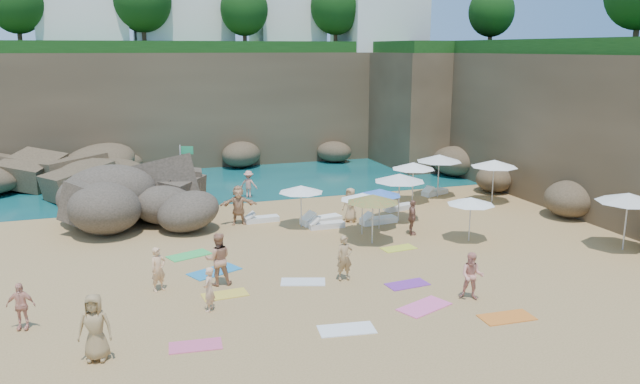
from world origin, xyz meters
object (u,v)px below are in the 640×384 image
object	(u,v)px
lounger_0	(262,219)
person_stand_5	(238,205)
flag_pole	(183,170)
person_stand_2	(249,184)
parasol_0	(400,178)
parasol_2	(494,163)
person_stand_0	(158,269)
person_stand_4	(350,205)
person_stand_1	(218,259)
rock_outcrop	(138,223)
person_stand_6	(209,289)
parasol_1	(301,189)
person_stand_3	(412,217)

from	to	relation	value
lounger_0	person_stand_5	distance (m)	1.42
flag_pole	person_stand_2	distance (m)	4.78
parasol_0	parasol_2	xyz separation A→B (m)	(6.51, 1.73, 0.02)
parasol_0	lounger_0	xyz separation A→B (m)	(-6.41, 2.01, -2.05)
lounger_0	person_stand_0	world-z (taller)	person_stand_0
person_stand_4	person_stand_1	bearing A→B (deg)	-82.44
rock_outcrop	parasol_0	world-z (taller)	parasol_0
person_stand_6	parasol_1	bearing A→B (deg)	172.83
person_stand_6	person_stand_3	bearing A→B (deg)	145.77
person_stand_0	person_stand_5	xyz separation A→B (m)	(4.35, 7.50, 0.16)
rock_outcrop	person_stand_6	size ratio (longest dim) A/B	4.81
parasol_1	lounger_0	size ratio (longest dim) A/B	1.29
person_stand_0	person_stand_1	size ratio (longest dim) A/B	0.82
person_stand_1	person_stand_4	world-z (taller)	person_stand_1
parasol_0	parasol_1	bearing A→B (deg)	174.10
person_stand_3	person_stand_5	distance (m)	8.30
rock_outcrop	parasol_2	world-z (taller)	parasol_2
person_stand_0	person_stand_6	distance (m)	2.67
rock_outcrop	parasol_2	xyz separation A→B (m)	(18.73, -1.95, 2.20)
person_stand_2	person_stand_6	world-z (taller)	person_stand_2
person_stand_0	person_stand_5	world-z (taller)	person_stand_5
parasol_0	lounger_0	bearing A→B (deg)	162.62
parasol_0	parasol_1	distance (m)	4.89
person_stand_2	person_stand_5	size ratio (longest dim) A/B	0.81
parasol_0	person_stand_3	xyz separation A→B (m)	(-0.43, -2.29, -1.37)
parasol_0	person_stand_2	bearing A→B (deg)	129.29
person_stand_2	person_stand_4	bearing A→B (deg)	152.21
lounger_0	person_stand_6	size ratio (longest dim) A/B	1.13
rock_outcrop	parasol_2	size ratio (longest dim) A/B	2.81
parasol_0	person_stand_6	world-z (taller)	parasol_0
parasol_1	person_stand_1	bearing A→B (deg)	-128.98
lounger_0	person_stand_1	xyz separation A→B (m)	(-3.41, -7.65, 0.84)
person_stand_1	person_stand_3	bearing A→B (deg)	-155.23
person_stand_5	person_stand_4	bearing A→B (deg)	-4.69
lounger_0	person_stand_1	size ratio (longest dim) A/B	0.86
person_stand_3	parasol_0	bearing A→B (deg)	8.30
person_stand_2	person_stand_6	xyz separation A→B (m)	(-4.59, -15.06, -0.04)
flag_pole	person_stand_0	distance (m)	10.72
lounger_0	person_stand_2	xyz separation A→B (m)	(0.50, 5.22, 0.65)
lounger_0	person_stand_1	bearing A→B (deg)	-115.43
lounger_0	rock_outcrop	bearing A→B (deg)	162.49
person_stand_6	person_stand_5	bearing A→B (deg)	-169.76
lounger_0	person_stand_6	bearing A→B (deg)	-113.97
person_stand_1	person_stand_4	bearing A→B (deg)	-135.04
parasol_0	person_stand_0	size ratio (longest dim) A/B	1.58
parasol_0	lounger_0	world-z (taller)	parasol_0
parasol_2	person_stand_0	xyz separation A→B (m)	(-18.43, -7.30, -1.41)
flag_pole	lounger_0	bearing A→B (deg)	-40.11
person_stand_1	person_stand_3	xyz separation A→B (m)	(9.40, 3.35, -0.16)
rock_outcrop	person_stand_1	world-z (taller)	person_stand_1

